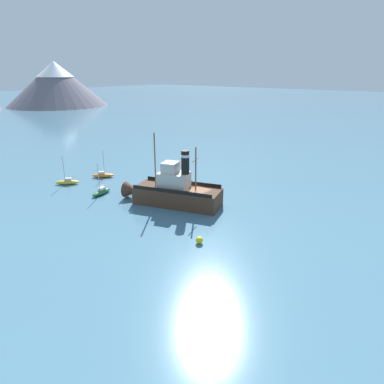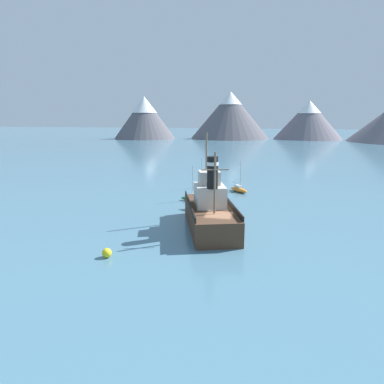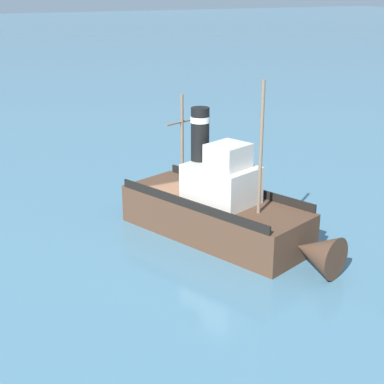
{
  "view_description": "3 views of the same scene",
  "coord_description": "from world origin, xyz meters",
  "views": [
    {
      "loc": [
        -34.77,
        -26.97,
        17.85
      ],
      "look_at": [
        0.14,
        1.36,
        1.74
      ],
      "focal_mm": 32.0,
      "sensor_mm": 36.0,
      "label": 1
    },
    {
      "loc": [
        4.53,
        -31.39,
        11.69
      ],
      "look_at": [
        -3.78,
        4.94,
        3.37
      ],
      "focal_mm": 32.0,
      "sensor_mm": 36.0,
      "label": 2
    },
    {
      "loc": [
        15.62,
        31.35,
        14.6
      ],
      "look_at": [
        0.03,
        2.45,
        2.97
      ],
      "focal_mm": 55.0,
      "sensor_mm": 36.0,
      "label": 3
    }
  ],
  "objects": [
    {
      "name": "ground_plane",
      "position": [
        0.0,
        0.0,
        0.0
      ],
      "size": [
        600.0,
        600.0,
        0.0
      ],
      "primitive_type": "plane",
      "color": "#477289"
    },
    {
      "name": "sailboat_yellow",
      "position": [
        -6.11,
        22.82,
        0.43
      ],
      "size": [
        3.46,
        3.47,
        4.9
      ],
      "color": "gold",
      "rests_on": "ground"
    },
    {
      "name": "sailboat_green",
      "position": [
        -5.56,
        14.47,
        0.43
      ],
      "size": [
        3.94,
        1.86,
        4.9
      ],
      "color": "#286B3D",
      "rests_on": "ground"
    },
    {
      "name": "mooring_buoy",
      "position": [
        -8.49,
        -6.68,
        0.41
      ],
      "size": [
        0.81,
        0.81,
        0.81
      ],
      "primitive_type": "sphere",
      "color": "yellow",
      "rests_on": "ground"
    },
    {
      "name": "sailboat_orange",
      "position": [
        0.0,
        21.42,
        0.43
      ],
      "size": [
        3.41,
        3.51,
        4.9
      ],
      "color": "orange",
      "rests_on": "ground"
    },
    {
      "name": "old_tugboat",
      "position": [
        -1.52,
        3.37,
        1.83
      ],
      "size": [
        7.95,
        14.73,
        9.9
      ],
      "color": "#4C3323",
      "rests_on": "ground"
    }
  ]
}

